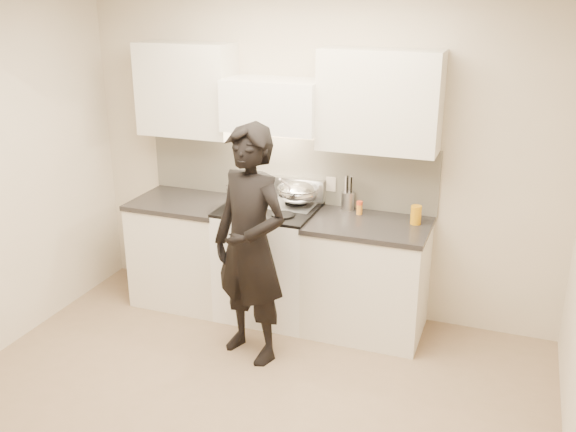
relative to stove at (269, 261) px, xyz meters
The scene contains 11 objects.
ground_plane 1.53m from the stove, 78.12° to the right, with size 4.00×4.00×0.00m, color #896E54.
room_shell 1.56m from the stove, 77.04° to the right, with size 4.04×3.54×2.70m.
stove is the anchor object (origin of this frame).
counter_right 0.83m from the stove, ahead, with size 0.92×0.67×0.92m.
counter_left 0.78m from the stove, behind, with size 0.82×0.67×0.92m.
wok 0.63m from the stove, 35.91° to the left, with size 0.34×0.42×0.27m.
stock_pot 0.60m from the stove, 154.16° to the right, with size 0.33×0.32×0.16m.
utensil_crock 0.83m from the stove, 22.53° to the left, with size 0.10×0.10×0.28m.
spice_jar 0.88m from the stove, 13.03° to the left, with size 0.05×0.05×0.11m.
oil_glass 1.28m from the stove, ahead, with size 0.08×0.08×0.14m.
person 0.77m from the stove, 79.74° to the right, with size 0.64×0.42×1.76m, color black.
Camera 1 is at (1.53, -3.10, 2.63)m, focal length 40.00 mm.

